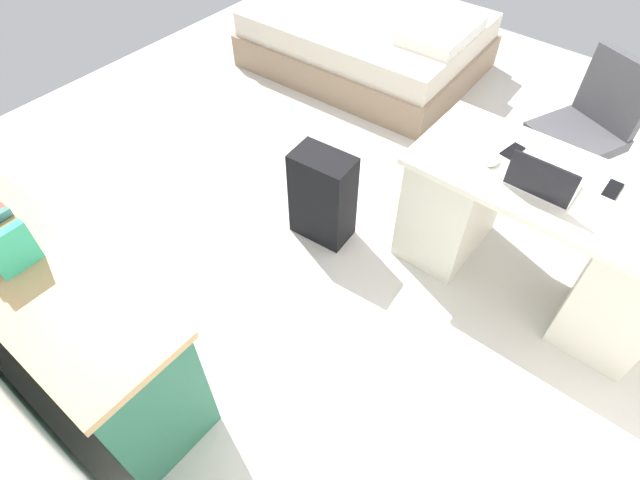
{
  "coord_description": "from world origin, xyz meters",
  "views": [
    {
      "loc": [
        -1.37,
        2.17,
        2.41
      ],
      "look_at": [
        -0.36,
        0.94,
        0.6
      ],
      "focal_mm": 28.43,
      "sensor_mm": 36.0,
      "label": 1
    }
  ],
  "objects_px": {
    "desk": "(536,234)",
    "suitcase_black": "(323,197)",
    "credenza": "(47,305)",
    "cell_phone_near_laptop": "(613,189)",
    "bed": "(368,40)",
    "cell_phone_by_mouse": "(513,151)",
    "laptop": "(542,182)",
    "office_chair": "(580,139)",
    "computer_mouse": "(493,161)"
  },
  "relations": [
    {
      "from": "desk",
      "to": "suitcase_black",
      "type": "bearing_deg",
      "value": 20.7
    },
    {
      "from": "credenza",
      "to": "cell_phone_near_laptop",
      "type": "bearing_deg",
      "value": -132.03
    },
    {
      "from": "bed",
      "to": "suitcase_black",
      "type": "xyz_separation_m",
      "value": [
        -0.97,
        1.83,
        0.06
      ]
    },
    {
      "from": "credenza",
      "to": "bed",
      "type": "height_order",
      "value": "credenza"
    },
    {
      "from": "credenza",
      "to": "cell_phone_by_mouse",
      "type": "distance_m",
      "value": 2.43
    },
    {
      "from": "laptop",
      "to": "cell_phone_near_laptop",
      "type": "xyz_separation_m",
      "value": [
        -0.28,
        -0.22,
        -0.04
      ]
    },
    {
      "from": "suitcase_black",
      "to": "cell_phone_near_laptop",
      "type": "height_order",
      "value": "cell_phone_near_laptop"
    },
    {
      "from": "suitcase_black",
      "to": "desk",
      "type": "bearing_deg",
      "value": -164.59
    },
    {
      "from": "desk",
      "to": "office_chair",
      "type": "xyz_separation_m",
      "value": [
        0.12,
        -0.92,
        0.03
      ]
    },
    {
      "from": "office_chair",
      "to": "suitcase_black",
      "type": "distance_m",
      "value": 1.69
    },
    {
      "from": "suitcase_black",
      "to": "cell_phone_by_mouse",
      "type": "relative_size",
      "value": 4.46
    },
    {
      "from": "cell_phone_near_laptop",
      "to": "office_chair",
      "type": "bearing_deg",
      "value": -68.14
    },
    {
      "from": "credenza",
      "to": "computer_mouse",
      "type": "bearing_deg",
      "value": -125.02
    },
    {
      "from": "suitcase_black",
      "to": "cell_phone_near_laptop",
      "type": "bearing_deg",
      "value": -163.24
    },
    {
      "from": "bed",
      "to": "cell_phone_by_mouse",
      "type": "relative_size",
      "value": 14.45
    },
    {
      "from": "office_chair",
      "to": "computer_mouse",
      "type": "distance_m",
      "value": 1.07
    },
    {
      "from": "suitcase_black",
      "to": "laptop",
      "type": "height_order",
      "value": "laptop"
    },
    {
      "from": "office_chair",
      "to": "computer_mouse",
      "type": "xyz_separation_m",
      "value": [
        0.21,
        0.99,
        0.35
      ]
    },
    {
      "from": "office_chair",
      "to": "cell_phone_near_laptop",
      "type": "relative_size",
      "value": 6.91
    },
    {
      "from": "bed",
      "to": "computer_mouse",
      "type": "xyz_separation_m",
      "value": [
        -1.78,
        1.47,
        0.53
      ]
    },
    {
      "from": "computer_mouse",
      "to": "cell_phone_by_mouse",
      "type": "bearing_deg",
      "value": -104.41
    },
    {
      "from": "suitcase_black",
      "to": "computer_mouse",
      "type": "height_order",
      "value": "computer_mouse"
    },
    {
      "from": "suitcase_black",
      "to": "cell_phone_by_mouse",
      "type": "xyz_separation_m",
      "value": [
        -0.84,
        -0.51,
        0.46
      ]
    },
    {
      "from": "bed",
      "to": "cell_phone_near_laptop",
      "type": "relative_size",
      "value": 14.45
    },
    {
      "from": "computer_mouse",
      "to": "desk",
      "type": "bearing_deg",
      "value": -168.65
    },
    {
      "from": "laptop",
      "to": "cell_phone_near_laptop",
      "type": "bearing_deg",
      "value": -140.96
    },
    {
      "from": "cell_phone_by_mouse",
      "to": "computer_mouse",
      "type": "bearing_deg",
      "value": 85.87
    },
    {
      "from": "computer_mouse",
      "to": "laptop",
      "type": "bearing_deg",
      "value": 170.98
    },
    {
      "from": "credenza",
      "to": "laptop",
      "type": "relative_size",
      "value": 5.78
    },
    {
      "from": "office_chair",
      "to": "cell_phone_near_laptop",
      "type": "height_order",
      "value": "office_chair"
    },
    {
      "from": "desk",
      "to": "computer_mouse",
      "type": "xyz_separation_m",
      "value": [
        0.32,
        0.07,
        0.38
      ]
    },
    {
      "from": "desk",
      "to": "credenza",
      "type": "height_order",
      "value": "credenza"
    },
    {
      "from": "desk",
      "to": "laptop",
      "type": "relative_size",
      "value": 4.64
    },
    {
      "from": "computer_mouse",
      "to": "cell_phone_by_mouse",
      "type": "height_order",
      "value": "computer_mouse"
    },
    {
      "from": "credenza",
      "to": "bed",
      "type": "xyz_separation_m",
      "value": [
        0.48,
        -3.31,
        -0.16
      ]
    },
    {
      "from": "computer_mouse",
      "to": "cell_phone_near_laptop",
      "type": "bearing_deg",
      "value": -161.44
    },
    {
      "from": "desk",
      "to": "office_chair",
      "type": "bearing_deg",
      "value": -82.83
    },
    {
      "from": "desk",
      "to": "computer_mouse",
      "type": "bearing_deg",
      "value": 11.7
    },
    {
      "from": "credenza",
      "to": "cell_phone_near_laptop",
      "type": "distance_m",
      "value": 2.75
    },
    {
      "from": "office_chair",
      "to": "credenza",
      "type": "xyz_separation_m",
      "value": [
        1.5,
        2.83,
        -0.02
      ]
    },
    {
      "from": "suitcase_black",
      "to": "cell_phone_by_mouse",
      "type": "bearing_deg",
      "value": -154.07
    },
    {
      "from": "desk",
      "to": "cell_phone_by_mouse",
      "type": "height_order",
      "value": "cell_phone_by_mouse"
    },
    {
      "from": "desk",
      "to": "cell_phone_near_laptop",
      "type": "height_order",
      "value": "cell_phone_near_laptop"
    },
    {
      "from": "laptop",
      "to": "computer_mouse",
      "type": "height_order",
      "value": "laptop"
    },
    {
      "from": "laptop",
      "to": "computer_mouse",
      "type": "distance_m",
      "value": 0.27
    },
    {
      "from": "laptop",
      "to": "bed",
      "type": "bearing_deg",
      "value": -36.54
    },
    {
      "from": "desk",
      "to": "laptop",
      "type": "distance_m",
      "value": 0.43
    },
    {
      "from": "office_chair",
      "to": "cell_phone_by_mouse",
      "type": "relative_size",
      "value": 6.91
    },
    {
      "from": "cell_phone_by_mouse",
      "to": "suitcase_black",
      "type": "bearing_deg",
      "value": 41.16
    },
    {
      "from": "office_chair",
      "to": "computer_mouse",
      "type": "relative_size",
      "value": 9.4
    }
  ]
}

